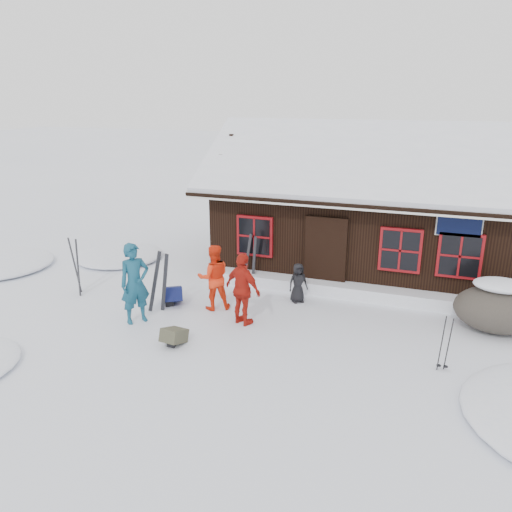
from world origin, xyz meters
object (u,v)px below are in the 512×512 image
at_px(ski_pair_left, 160,283).
at_px(backpack_olive, 174,338).
at_px(skier_teal, 135,283).
at_px(skier_orange_right, 243,289).
at_px(backpack_blue, 172,297).
at_px(skier_orange_left, 214,277).
at_px(ski_poles, 445,345).
at_px(skier_crouched, 298,283).
at_px(boulder, 498,308).

relative_size(ski_pair_left, backpack_olive, 3.03).
distance_m(skier_teal, skier_orange_right, 2.49).
bearing_deg(backpack_blue, skier_orange_right, -44.35).
relative_size(skier_orange_left, ski_poles, 1.42).
bearing_deg(skier_crouched, skier_teal, 178.67).
bearing_deg(skier_crouched, skier_orange_left, 172.98).
xyz_separation_m(skier_teal, backpack_blue, (0.26, 1.21, -0.78)).
distance_m(ski_poles, backpack_blue, 6.59).
bearing_deg(skier_crouched, ski_poles, -71.12).
bearing_deg(ski_pair_left, backpack_blue, 84.70).
height_order(ski_pair_left, backpack_olive, ski_pair_left).
xyz_separation_m(skier_teal, skier_crouched, (3.24, 2.40, -0.44)).
relative_size(skier_teal, skier_crouched, 1.85).
bearing_deg(ski_pair_left, backpack_olive, -53.20).
xyz_separation_m(skier_orange_left, boulder, (6.47, 0.99, -0.27)).
bearing_deg(ski_poles, ski_pair_left, 174.83).
xyz_separation_m(boulder, ski_pair_left, (-7.63, -1.60, 0.20)).
xyz_separation_m(skier_crouched, ski_pair_left, (-3.00, -1.71, 0.24)).
height_order(skier_orange_right, ski_poles, skier_orange_right).
distance_m(skier_orange_left, skier_crouched, 2.17).
height_order(boulder, ski_pair_left, ski_pair_left).
height_order(ski_poles, backpack_olive, ski_poles).
bearing_deg(skier_orange_right, backpack_blue, 8.83).
bearing_deg(skier_orange_left, skier_crouched, 179.40).
relative_size(boulder, ski_pair_left, 1.17).
relative_size(skier_orange_right, skier_crouched, 1.66).
height_order(skier_orange_right, boulder, skier_orange_right).
height_order(skier_crouched, backpack_olive, skier_crouched).
xyz_separation_m(skier_orange_right, backpack_olive, (-1.02, -1.44, -0.71)).
relative_size(skier_teal, ski_poles, 1.65).
bearing_deg(skier_crouched, backpack_olive, -158.76).
height_order(skier_teal, backpack_olive, skier_teal).
bearing_deg(skier_teal, skier_orange_left, -9.68).
relative_size(skier_orange_right, backpack_blue, 2.67).
distance_m(skier_orange_right, ski_pair_left, 2.15).
height_order(skier_teal, skier_crouched, skier_teal).
distance_m(skier_teal, ski_pair_left, 0.76).
bearing_deg(backpack_blue, ski_pair_left, -124.62).
xyz_separation_m(ski_pair_left, backpack_olive, (1.13, -1.42, -0.61)).
height_order(boulder, backpack_olive, boulder).
bearing_deg(ski_pair_left, boulder, 10.01).
xyz_separation_m(skier_orange_right, backpack_blue, (-2.12, 0.50, -0.68)).
relative_size(boulder, ski_poles, 1.61).
bearing_deg(skier_orange_left, skier_teal, 11.52).
bearing_deg(skier_teal, ski_pair_left, 18.73).
distance_m(skier_orange_right, backpack_blue, 2.28).
relative_size(ski_poles, backpack_blue, 1.80).
bearing_deg(skier_orange_right, ski_pair_left, 22.63).
distance_m(boulder, backpack_olive, 7.18).
bearing_deg(skier_crouched, boulder, -39.30).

